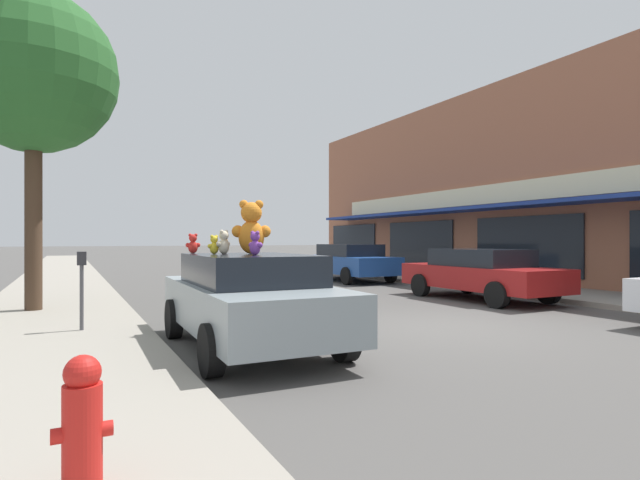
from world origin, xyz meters
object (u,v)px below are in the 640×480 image
teddy_bear_yellow (214,245)px  parked_car_far_center (480,273)px  plush_art_car (250,298)px  parking_meter (82,280)px  teddy_bear_red (193,244)px  teddy_bear_brown (224,245)px  street_tree (33,73)px  teddy_bear_cream (224,242)px  fire_hydrant (82,423)px  teddy_bear_purple (255,243)px  teddy_bear_giant (251,228)px  parked_car_far_right (350,261)px

teddy_bear_yellow → parked_car_far_center: size_ratio=0.06×
plush_art_car → parking_meter: 2.94m
parked_car_far_center → parking_meter: 9.60m
teddy_bear_red → parking_meter: (-1.57, 0.99, -0.59)m
teddy_bear_red → parking_meter: size_ratio=0.25×
teddy_bear_brown → street_tree: size_ratio=0.04×
teddy_bear_cream → parking_meter: teddy_bear_cream is taller
plush_art_car → parking_meter: bearing=138.9°
plush_art_car → fire_hydrant: (-2.30, -3.75, -0.22)m
teddy_bear_purple → teddy_bear_red: bearing=-2.8°
teddy_bear_yellow → teddy_bear_red: (-0.19, 0.56, 0.01)m
plush_art_car → parked_car_far_center: (7.38, 2.88, -0.02)m
parked_car_far_center → fire_hydrant: bearing=-145.6°
teddy_bear_purple → parked_car_far_center: size_ratio=0.08×
teddy_bear_yellow → parking_meter: size_ratio=0.23×
teddy_bear_giant → fire_hydrant: size_ratio=1.05×
teddy_bear_red → teddy_bear_brown: size_ratio=1.20×
teddy_bear_brown → parking_meter: (-2.03, 1.17, -0.56)m
parked_car_far_center → fire_hydrant: 11.73m
teddy_bear_yellow → teddy_bear_red: teddy_bear_red is taller
teddy_bear_yellow → parked_car_far_center: bearing=176.0°
parked_car_far_center → teddy_bear_purple: bearing=-156.6°
teddy_bear_yellow → teddy_bear_cream: teddy_bear_cream is taller
teddy_bear_purple → fire_hydrant: size_ratio=0.43×
parked_car_far_center → fire_hydrant: parked_car_far_center is taller
parked_car_far_center → street_tree: 11.46m
teddy_bear_brown → plush_art_car: bearing=73.1°
teddy_bear_cream → street_tree: (-2.73, 4.64, 3.52)m
teddy_bear_purple → teddy_bear_yellow: size_ratio=1.18×
plush_art_car → street_tree: (-3.01, 5.02, 4.33)m
parked_car_far_right → street_tree: 12.20m
teddy_bear_cream → parked_car_far_center: (7.66, 2.51, -0.83)m
teddy_bear_yellow → parking_meter: (-1.76, 1.55, -0.57)m
street_tree → fire_hydrant: (0.71, -8.77, -4.54)m
fire_hydrant → parking_meter: parking_meter is taller
parking_meter → teddy_bear_red: bearing=-32.1°
teddy_bear_purple → street_tree: bearing=2.8°
parked_car_far_right → teddy_bear_giant: bearing=-127.7°
teddy_bear_cream → teddy_bear_red: 0.69m
teddy_bear_giant → teddy_bear_purple: size_ratio=2.44×
teddy_bear_giant → parked_car_far_right: 11.86m
teddy_bear_red → parked_car_far_center: (7.98, 1.89, -0.81)m
teddy_bear_brown → fire_hydrant: (-2.15, -4.55, -0.98)m
teddy_bear_giant → teddy_bear_red: size_ratio=2.62×
teddy_bear_cream → plush_art_car: bearing=94.3°
plush_art_car → parked_car_far_right: parked_car_far_right is taller
teddy_bear_cream → parked_car_far_right: (7.66, 9.36, -0.79)m
teddy_bear_red → parking_meter: bearing=-20.1°
plush_art_car → fire_hydrant: plush_art_car is taller
teddy_bear_brown → parked_car_far_right: size_ratio=0.06×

